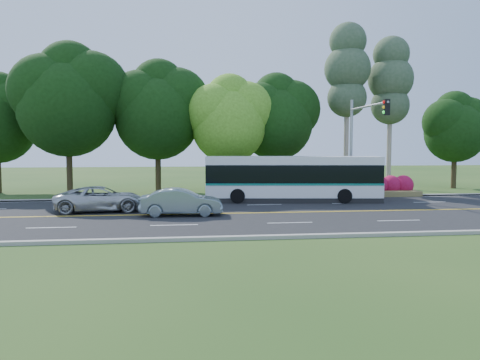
{
  "coord_description": "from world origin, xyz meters",
  "views": [
    {
      "loc": [
        -5.59,
        -25.25,
        3.69
      ],
      "look_at": [
        -2.23,
        2.0,
        1.7
      ],
      "focal_mm": 35.0,
      "sensor_mm": 36.0,
      "label": 1
    }
  ],
  "objects": [
    {
      "name": "transit_bus",
      "position": [
        1.65,
        5.02,
        1.5
      ],
      "size": [
        11.65,
        3.88,
        2.99
      ],
      "rotation": [
        0.0,
        0.0,
        -0.12
      ],
      "color": "white",
      "rests_on": "road"
    },
    {
      "name": "lane_markings",
      "position": [
        -0.09,
        0.0,
        0.02
      ],
      "size": [
        57.6,
        13.82,
        0.0
      ],
      "color": "gold",
      "rests_on": "road"
    },
    {
      "name": "tree_row",
      "position": [
        -5.15,
        12.13,
        6.73
      ],
      "size": [
        44.7,
        9.1,
        13.84
      ],
      "color": "#2F2415",
      "rests_on": "ground"
    },
    {
      "name": "ground",
      "position": [
        0.0,
        0.0,
        0.0
      ],
      "size": [
        120.0,
        120.0,
        0.0
      ],
      "primitive_type": "plane",
      "color": "#274918",
      "rests_on": "ground"
    },
    {
      "name": "curb_north",
      "position": [
        0.0,
        7.15,
        0.07
      ],
      "size": [
        60.0,
        0.3,
        0.15
      ],
      "primitive_type": "cube",
      "color": "#A29D92",
      "rests_on": "ground"
    },
    {
      "name": "traffic_signal",
      "position": [
        6.49,
        5.4,
        4.67
      ],
      "size": [
        0.42,
        6.1,
        7.0
      ],
      "color": "#979BA0",
      "rests_on": "ground"
    },
    {
      "name": "road",
      "position": [
        0.0,
        0.0,
        0.01
      ],
      "size": [
        60.0,
        14.0,
        0.02
      ],
      "primitive_type": "cube",
      "color": "black",
      "rests_on": "ground"
    },
    {
      "name": "bougainvillea_hedge",
      "position": [
        7.18,
        8.15,
        0.72
      ],
      "size": [
        9.5,
        2.25,
        1.5
      ],
      "color": "maroon",
      "rests_on": "ground"
    },
    {
      "name": "suv",
      "position": [
        -10.13,
        1.63,
        0.73
      ],
      "size": [
        5.29,
        2.83,
        1.41
      ],
      "primitive_type": "imported",
      "rotation": [
        0.0,
        0.0,
        1.67
      ],
      "color": "#B9BDBE",
      "rests_on": "road"
    },
    {
      "name": "sedan",
      "position": [
        -5.68,
        -0.5,
        0.74
      ],
      "size": [
        4.39,
        1.67,
        1.43
      ],
      "primitive_type": "imported",
      "rotation": [
        0.0,
        0.0,
        1.53
      ],
      "color": "slate",
      "rests_on": "road"
    },
    {
      "name": "curb_south",
      "position": [
        0.0,
        -7.15,
        0.07
      ],
      "size": [
        60.0,
        0.3,
        0.15
      ],
      "primitive_type": "cube",
      "color": "#A29D92",
      "rests_on": "ground"
    },
    {
      "name": "grass_verge",
      "position": [
        0.0,
        9.0,
        0.05
      ],
      "size": [
        60.0,
        4.0,
        0.1
      ],
      "primitive_type": "cube",
      "color": "#274918",
      "rests_on": "ground"
    }
  ]
}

